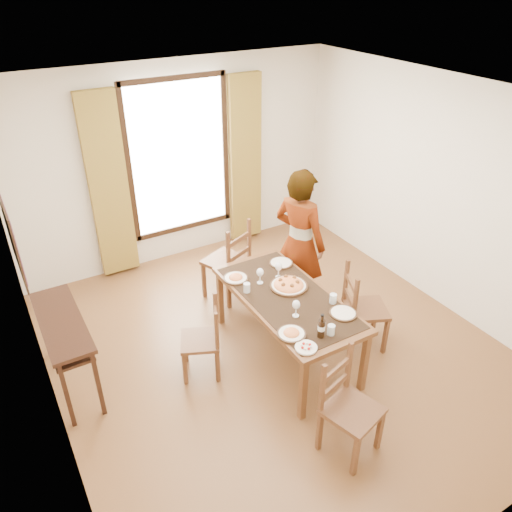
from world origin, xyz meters
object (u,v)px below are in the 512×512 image
man (299,243)px  pasta_platter (289,283)px  console_table (63,329)px  dining_table (287,302)px

man → pasta_platter: size_ratio=4.51×
console_table → pasta_platter: pasta_platter is taller
dining_table → man: (0.58, 0.64, 0.22)m
console_table → dining_table: size_ratio=0.67×
pasta_platter → dining_table: bearing=-128.0°
dining_table → console_table: bearing=161.3°
dining_table → pasta_platter: bearing=52.0°
dining_table → man: bearing=47.6°
man → pasta_platter: man is taller
man → pasta_platter: 0.70m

